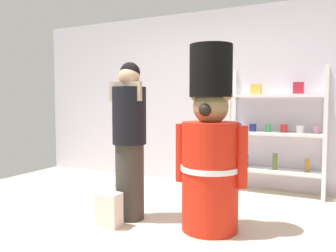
{
  "coord_description": "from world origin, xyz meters",
  "views": [
    {
      "loc": [
        1.58,
        -2.79,
        1.24
      ],
      "look_at": [
        0.09,
        0.29,
        1.0
      ],
      "focal_mm": 36.61,
      "sensor_mm": 36.0,
      "label": 1
    }
  ],
  "objects_px": {
    "merchandise_shelf": "(276,131)",
    "shopping_bag": "(109,209)",
    "teddy_bear_guard": "(210,151)",
    "person_shopper": "(129,138)"
  },
  "relations": [
    {
      "from": "merchandise_shelf",
      "to": "teddy_bear_guard",
      "type": "height_order",
      "value": "teddy_bear_guard"
    },
    {
      "from": "merchandise_shelf",
      "to": "person_shopper",
      "type": "bearing_deg",
      "value": -125.5
    },
    {
      "from": "merchandise_shelf",
      "to": "person_shopper",
      "type": "relative_size",
      "value": 1.03
    },
    {
      "from": "teddy_bear_guard",
      "to": "shopping_bag",
      "type": "relative_size",
      "value": 3.78
    },
    {
      "from": "merchandise_shelf",
      "to": "teddy_bear_guard",
      "type": "relative_size",
      "value": 0.95
    },
    {
      "from": "shopping_bag",
      "to": "teddy_bear_guard",
      "type": "bearing_deg",
      "value": 20.84
    },
    {
      "from": "merchandise_shelf",
      "to": "shopping_bag",
      "type": "bearing_deg",
      "value": -122.65
    },
    {
      "from": "merchandise_shelf",
      "to": "shopping_bag",
      "type": "height_order",
      "value": "merchandise_shelf"
    },
    {
      "from": "teddy_bear_guard",
      "to": "shopping_bag",
      "type": "bearing_deg",
      "value": -159.16
    },
    {
      "from": "teddy_bear_guard",
      "to": "merchandise_shelf",
      "type": "bearing_deg",
      "value": 77.81
    }
  ]
}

